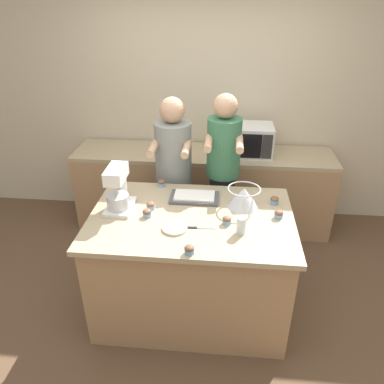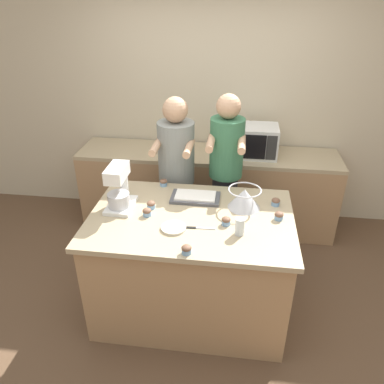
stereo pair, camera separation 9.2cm
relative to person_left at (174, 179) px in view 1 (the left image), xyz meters
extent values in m
plane|color=brown|center=(0.24, -0.73, -0.86)|extent=(16.00, 16.00, 0.00)
cube|color=beige|center=(0.24, 0.97, 0.49)|extent=(10.00, 0.06, 2.70)
cube|color=#A87F56|center=(0.24, -0.73, -0.42)|extent=(1.49, 0.97, 0.88)
cube|color=tan|center=(0.24, -0.73, 0.04)|extent=(1.55, 1.03, 0.04)
cube|color=#A87F56|center=(0.24, 0.62, -0.44)|extent=(2.80, 0.60, 0.84)
cube|color=tan|center=(0.24, 0.62, 0.00)|extent=(2.80, 0.60, 0.04)
cylinder|color=#33384C|center=(0.00, 0.00, -0.44)|extent=(0.26, 0.26, 0.84)
cylinder|color=gray|center=(0.00, 0.00, 0.26)|extent=(0.33, 0.33, 0.57)
sphere|color=tan|center=(0.00, 0.00, 0.66)|extent=(0.22, 0.22, 0.22)
cylinder|color=tan|center=(-0.14, -0.17, 0.38)|extent=(0.06, 0.34, 0.06)
cylinder|color=tan|center=(0.14, -0.17, 0.38)|extent=(0.06, 0.34, 0.06)
cylinder|color=#232328|center=(0.46, 0.00, -0.40)|extent=(0.24, 0.24, 0.93)
cylinder|color=#38704C|center=(0.46, 0.00, 0.33)|extent=(0.30, 0.30, 0.54)
sphere|color=tan|center=(0.46, 0.00, 0.71)|extent=(0.21, 0.21, 0.21)
cylinder|color=tan|center=(0.33, -0.17, 0.44)|extent=(0.06, 0.34, 0.06)
cylinder|color=tan|center=(0.59, -0.17, 0.44)|extent=(0.06, 0.34, 0.06)
cube|color=white|center=(-0.33, -0.67, 0.07)|extent=(0.20, 0.30, 0.03)
cylinder|color=white|center=(-0.33, -0.55, 0.20)|extent=(0.07, 0.07, 0.23)
cube|color=white|center=(-0.33, -0.68, 0.37)|extent=(0.13, 0.26, 0.10)
cylinder|color=#BCBCC1|center=(-0.33, -0.71, 0.14)|extent=(0.17, 0.17, 0.11)
cone|color=#BCBCC1|center=(0.63, -0.54, 0.14)|extent=(0.25, 0.25, 0.16)
torus|color=#BCBCC1|center=(0.63, -0.54, 0.21)|extent=(0.26, 0.26, 0.01)
cube|color=#4C4C51|center=(0.24, -0.46, 0.07)|extent=(0.40, 0.22, 0.02)
cube|color=white|center=(0.24, -0.46, 0.09)|extent=(0.33, 0.18, 0.02)
cube|color=silver|center=(0.71, 0.62, 0.18)|extent=(0.50, 0.36, 0.32)
cube|color=black|center=(0.66, 0.44, 0.18)|extent=(0.34, 0.01, 0.25)
cube|color=#2D2D2D|center=(0.89, 0.44, 0.18)|extent=(0.10, 0.01, 0.25)
cylinder|color=silver|center=(0.60, -0.92, 0.12)|extent=(0.07, 0.07, 0.13)
cylinder|color=beige|center=(0.13, -0.92, 0.07)|extent=(0.18, 0.18, 0.02)
cube|color=#BCBCC1|center=(0.36, -0.88, 0.06)|extent=(0.14, 0.02, 0.01)
cube|color=black|center=(0.25, -0.89, 0.06)|extent=(0.08, 0.02, 0.01)
cylinder|color=#759EC6|center=(0.27, -1.18, 0.07)|extent=(0.06, 0.06, 0.03)
ellipsoid|color=brown|center=(0.27, -1.18, 0.10)|extent=(0.07, 0.07, 0.04)
cylinder|color=#759EC6|center=(0.50, -0.81, 0.07)|extent=(0.06, 0.06, 0.03)
ellipsoid|color=brown|center=(0.50, -0.81, 0.10)|extent=(0.07, 0.07, 0.04)
cylinder|color=#759EC6|center=(0.88, -0.48, 0.07)|extent=(0.06, 0.06, 0.03)
ellipsoid|color=brown|center=(0.88, -0.48, 0.10)|extent=(0.07, 0.07, 0.04)
cylinder|color=#759EC6|center=(-0.09, -0.66, 0.07)|extent=(0.06, 0.06, 0.03)
ellipsoid|color=brown|center=(-0.09, -0.66, 0.10)|extent=(0.07, 0.07, 0.04)
cylinder|color=#759EC6|center=(-0.10, -0.77, 0.07)|extent=(0.06, 0.06, 0.03)
ellipsoid|color=brown|center=(-0.10, -0.77, 0.10)|extent=(0.07, 0.07, 0.04)
cylinder|color=#759EC6|center=(-0.07, -0.27, 0.07)|extent=(0.06, 0.06, 0.03)
ellipsoid|color=brown|center=(-0.07, -0.27, 0.10)|extent=(0.07, 0.07, 0.04)
cylinder|color=#759EC6|center=(0.89, -0.69, 0.07)|extent=(0.06, 0.06, 0.03)
ellipsoid|color=brown|center=(0.89, -0.69, 0.10)|extent=(0.07, 0.07, 0.04)
cylinder|color=#759EC6|center=(-0.37, -0.45, 0.07)|extent=(0.06, 0.06, 0.03)
ellipsoid|color=brown|center=(-0.37, -0.45, 0.10)|extent=(0.07, 0.07, 0.04)
camera|label=1|loc=(0.47, -3.12, 1.58)|focal=35.00mm
camera|label=2|loc=(0.56, -3.11, 1.58)|focal=35.00mm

